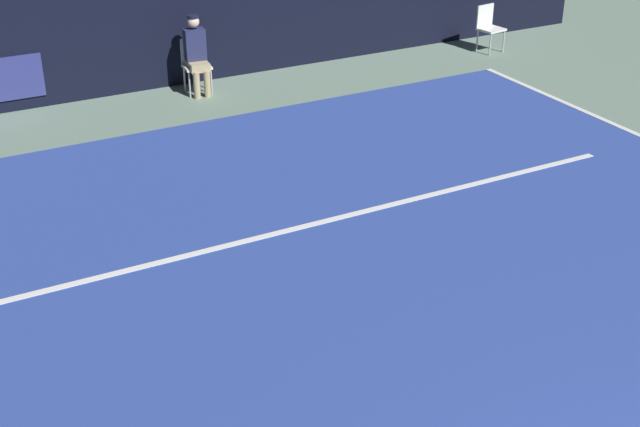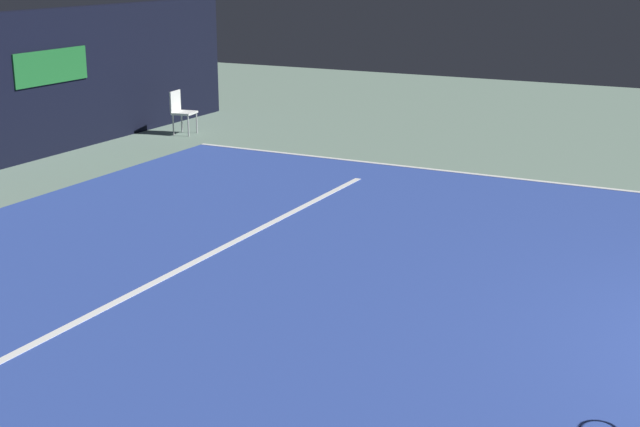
% 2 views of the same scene
% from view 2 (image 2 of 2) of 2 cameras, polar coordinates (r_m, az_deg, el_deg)
% --- Properties ---
extents(ground_plane, '(34.80, 34.80, 0.00)m').
position_cam_2_polar(ground_plane, '(9.94, 2.90, -4.47)').
color(ground_plane, slate).
extents(court_surface, '(11.10, 11.85, 0.01)m').
position_cam_2_polar(court_surface, '(9.94, 2.90, -4.44)').
color(court_surface, '#2D479E').
rests_on(court_surface, ground).
extents(line_sideline_left, '(0.10, 11.85, 0.01)m').
position_cam_2_polar(line_sideline_left, '(14.92, 11.61, 2.29)').
color(line_sideline_left, white).
rests_on(line_sideline_left, court_surface).
extents(line_service, '(8.66, 0.10, 0.01)m').
position_cam_2_polar(line_service, '(10.90, -7.11, -2.63)').
color(line_service, white).
rests_on(line_service, court_surface).
extents(courtside_chair_near, '(0.49, 0.47, 0.88)m').
position_cam_2_polar(courtside_chair_near, '(18.45, -8.87, 6.58)').
color(courtside_chair_near, white).
rests_on(courtside_chair_near, ground).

